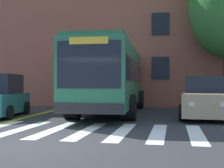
% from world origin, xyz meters
% --- Properties ---
extents(ground_plane, '(120.00, 120.00, 0.00)m').
position_xyz_m(ground_plane, '(0.00, 0.00, 0.00)').
color(ground_plane, '#303033').
extents(crosswalk, '(9.30, 4.17, 0.01)m').
position_xyz_m(crosswalk, '(-0.39, 2.46, 0.00)').
color(crosswalk, white).
rests_on(crosswalk, ground).
extents(lane_line_yellow_inner, '(0.12, 36.00, 0.01)m').
position_xyz_m(lane_line_yellow_inner, '(-2.92, 16.46, 0.00)').
color(lane_line_yellow_inner, gold).
rests_on(lane_line_yellow_inner, ground).
extents(lane_line_yellow_outer, '(0.12, 36.00, 0.01)m').
position_xyz_m(lane_line_yellow_outer, '(-2.76, 16.46, 0.00)').
color(lane_line_yellow_outer, gold).
rests_on(lane_line_yellow_outer, ground).
extents(city_bus, '(2.90, 11.61, 3.28)m').
position_xyz_m(city_bus, '(0.54, 8.95, 1.80)').
color(city_bus, '#28704C').
rests_on(city_bus, ground).
extents(car_tan_far_lane, '(2.45, 4.97, 1.77)m').
position_xyz_m(car_tan_far_lane, '(4.87, 6.84, 0.81)').
color(car_tan_far_lane, tan).
rests_on(car_tan_far_lane, ground).
extents(car_black_behind_bus, '(2.26, 5.09, 2.09)m').
position_xyz_m(car_black_behind_bus, '(0.13, 19.38, 1.00)').
color(car_black_behind_bus, black).
rests_on(car_black_behind_bus, ground).
extents(building_facade, '(30.15, 9.77, 9.89)m').
position_xyz_m(building_facade, '(3.00, 17.59, 4.95)').
color(building_facade, '#9E5642').
rests_on(building_facade, ground).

